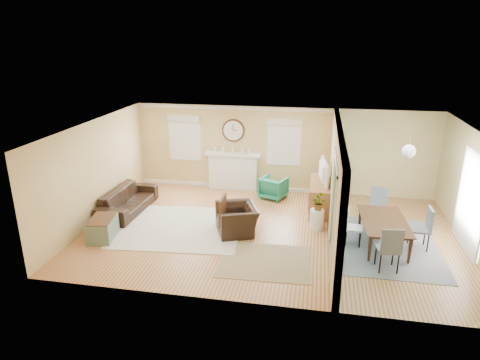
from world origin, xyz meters
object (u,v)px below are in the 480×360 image
credenza (320,196)px  sofa (128,200)px  dining_table (384,233)px  green_chair (274,188)px  eames_chair (237,219)px

credenza → sofa: bearing=-168.5°
sofa → dining_table: sofa is taller
green_chair → dining_table: size_ratio=0.40×
eames_chair → green_chair: eames_chair is taller
green_chair → dining_table: (2.83, -2.55, -0.01)m
eames_chair → dining_table: size_ratio=0.59×
sofa → credenza: credenza is taller
sofa → dining_table: (6.63, -0.81, -0.01)m
eames_chair → green_chair: size_ratio=1.48×
eames_chair → dining_table: 3.46m
credenza → dining_table: 2.38m
eames_chair → sofa: bearing=-125.2°
credenza → dining_table: bearing=-51.5°
sofa → dining_table: bearing=-95.3°
sofa → eames_chair: size_ratio=2.09×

